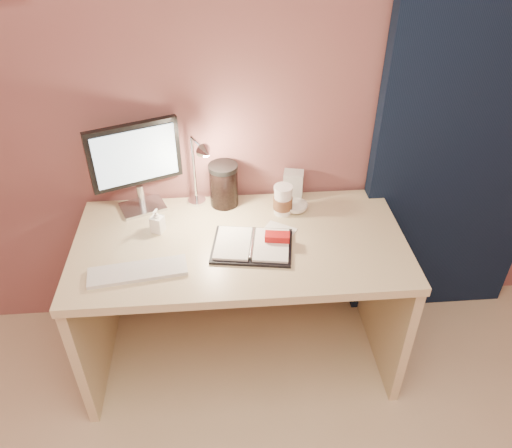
{
  "coord_description": "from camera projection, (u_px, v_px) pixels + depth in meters",
  "views": [
    {
      "loc": [
        -0.07,
        -0.27,
        2.03
      ],
      "look_at": [
        0.06,
        1.33,
        0.85
      ],
      "focal_mm": 35.0,
      "sensor_mm": 36.0,
      "label": 1
    }
  ],
  "objects": [
    {
      "name": "room",
      "position": [
        453.0,
        113.0,
        2.17
      ],
      "size": [
        3.5,
        3.5,
        3.5
      ],
      "color": "#C6B28E",
      "rests_on": "ground"
    },
    {
      "name": "desk",
      "position": [
        240.0,
        269.0,
        2.29
      ],
      "size": [
        1.4,
        0.7,
        0.73
      ],
      "color": "#BFB487",
      "rests_on": "ground"
    },
    {
      "name": "lotion_bottle",
      "position": [
        157.0,
        221.0,
        2.12
      ],
      "size": [
        0.07,
        0.07,
        0.11
      ],
      "primitive_type": "imported",
      "rotation": [
        0.0,
        0.0,
        -0.42
      ],
      "color": "white",
      "rests_on": "desk"
    },
    {
      "name": "coffee_cup",
      "position": [
        283.0,
        201.0,
        2.23
      ],
      "size": [
        0.09,
        0.09,
        0.14
      ],
      "color": "white",
      "rests_on": "desk"
    },
    {
      "name": "planner",
      "position": [
        254.0,
        245.0,
        2.06
      ],
      "size": [
        0.36,
        0.29,
        0.05
      ],
      "rotation": [
        0.0,
        0.0,
        -0.16
      ],
      "color": "black",
      "rests_on": "desk"
    },
    {
      "name": "paper_b",
      "position": [
        270.0,
        252.0,
        2.04
      ],
      "size": [
        0.17,
        0.17,
        0.0
      ],
      "primitive_type": "cube",
      "rotation": [
        0.0,
        0.0,
        -0.46
      ],
      "color": "white",
      "rests_on": "desk"
    },
    {
      "name": "desk_lamp",
      "position": [
        184.0,
        170.0,
        2.13
      ],
      "size": [
        0.15,
        0.22,
        0.36
      ],
      "rotation": [
        0.0,
        0.0,
        0.43
      ],
      "color": "silver",
      "rests_on": "desk"
    },
    {
      "name": "product_box",
      "position": [
        293.0,
        185.0,
        2.33
      ],
      "size": [
        0.1,
        0.09,
        0.14
      ],
      "primitive_type": "cube",
      "rotation": [
        0.0,
        0.0,
        -0.22
      ],
      "color": "silver",
      "rests_on": "desk"
    },
    {
      "name": "keyboard",
      "position": [
        138.0,
        271.0,
        1.93
      ],
      "size": [
        0.39,
        0.17,
        0.02
      ],
      "primitive_type": "cube",
      "rotation": [
        0.0,
        0.0,
        0.14
      ],
      "color": "silver",
      "rests_on": "desk"
    },
    {
      "name": "bowl",
      "position": [
        296.0,
        207.0,
        2.27
      ],
      "size": [
        0.12,
        0.12,
        0.03
      ],
      "primitive_type": "imported",
      "rotation": [
        0.0,
        0.0,
        0.09
      ],
      "color": "silver",
      "rests_on": "desk"
    },
    {
      "name": "dark_jar",
      "position": [
        224.0,
        187.0,
        2.27
      ],
      "size": [
        0.13,
        0.13,
        0.18
      ],
      "primitive_type": "cylinder",
      "color": "black",
      "rests_on": "desk"
    },
    {
      "name": "paper_c",
      "position": [
        277.0,
        233.0,
        2.14
      ],
      "size": [
        0.18,
        0.18,
        0.0
      ],
      "primitive_type": "cube",
      "rotation": [
        0.0,
        0.0,
        1.0
      ],
      "color": "white",
      "rests_on": "desk"
    },
    {
      "name": "monitor",
      "position": [
        135.0,
        160.0,
        2.15
      ],
      "size": [
        0.38,
        0.2,
        0.42
      ],
      "rotation": [
        0.0,
        0.0,
        0.38
      ],
      "color": "silver",
      "rests_on": "desk"
    },
    {
      "name": "paper_a",
      "position": [
        245.0,
        241.0,
        2.09
      ],
      "size": [
        0.18,
        0.18,
        0.0
      ],
      "primitive_type": "cube",
      "rotation": [
        0.0,
        0.0,
        0.09
      ],
      "color": "white",
      "rests_on": "desk"
    }
  ]
}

